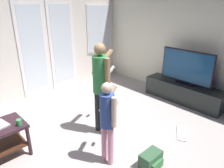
{
  "coord_description": "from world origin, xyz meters",
  "views": [
    {
      "loc": [
        -1.5,
        -2.18,
        2.09
      ],
      "look_at": [
        0.73,
        0.16,
        0.8
      ],
      "focal_mm": 33.75,
      "sensor_mm": 36.0,
      "label": 1
    }
  ],
  "objects_px": {
    "flat_screen_tv": "(187,67)",
    "backpack": "(151,160)",
    "loose_keyboard": "(181,133)",
    "cup_by_laptop": "(19,123)",
    "person_child": "(108,117)",
    "tv_stand": "(183,92)",
    "person_adult": "(101,82)"
  },
  "relations": [
    {
      "from": "person_adult",
      "to": "cup_by_laptop",
      "type": "height_order",
      "value": "person_adult"
    },
    {
      "from": "person_adult",
      "to": "cup_by_laptop",
      "type": "relative_size",
      "value": 16.61
    },
    {
      "from": "tv_stand",
      "to": "person_adult",
      "type": "relative_size",
      "value": 1.13
    },
    {
      "from": "tv_stand",
      "to": "flat_screen_tv",
      "type": "bearing_deg",
      "value": 114.95
    },
    {
      "from": "person_adult",
      "to": "backpack",
      "type": "relative_size",
      "value": 4.86
    },
    {
      "from": "backpack",
      "to": "person_adult",
      "type": "bearing_deg",
      "value": 86.33
    },
    {
      "from": "flat_screen_tv",
      "to": "person_child",
      "type": "xyz_separation_m",
      "value": [
        -2.48,
        -0.25,
        -0.08
      ]
    },
    {
      "from": "tv_stand",
      "to": "backpack",
      "type": "height_order",
      "value": "tv_stand"
    },
    {
      "from": "tv_stand",
      "to": "loose_keyboard",
      "type": "relative_size",
      "value": 3.89
    },
    {
      "from": "person_adult",
      "to": "backpack",
      "type": "bearing_deg",
      "value": -93.67
    },
    {
      "from": "person_child",
      "to": "cup_by_laptop",
      "type": "distance_m",
      "value": 1.22
    },
    {
      "from": "tv_stand",
      "to": "person_child",
      "type": "bearing_deg",
      "value": -174.37
    },
    {
      "from": "backpack",
      "to": "tv_stand",
      "type": "bearing_deg",
      "value": 18.68
    },
    {
      "from": "flat_screen_tv",
      "to": "backpack",
      "type": "relative_size",
      "value": 3.64
    },
    {
      "from": "loose_keyboard",
      "to": "cup_by_laptop",
      "type": "height_order",
      "value": "cup_by_laptop"
    },
    {
      "from": "person_adult",
      "to": "person_child",
      "type": "bearing_deg",
      "value": -124.54
    },
    {
      "from": "backpack",
      "to": "loose_keyboard",
      "type": "xyz_separation_m",
      "value": [
        0.99,
        0.1,
        -0.1
      ]
    },
    {
      "from": "person_adult",
      "to": "backpack",
      "type": "height_order",
      "value": "person_adult"
    },
    {
      "from": "person_child",
      "to": "backpack",
      "type": "bearing_deg",
      "value": -54.16
    },
    {
      "from": "loose_keyboard",
      "to": "person_child",
      "type": "bearing_deg",
      "value": 164.16
    },
    {
      "from": "tv_stand",
      "to": "flat_screen_tv",
      "type": "xyz_separation_m",
      "value": [
        -0.0,
        0.0,
        0.58
      ]
    },
    {
      "from": "person_adult",
      "to": "loose_keyboard",
      "type": "height_order",
      "value": "person_adult"
    },
    {
      "from": "person_child",
      "to": "backpack",
      "type": "xyz_separation_m",
      "value": [
        0.34,
        -0.48,
        -0.6
      ]
    },
    {
      "from": "tv_stand",
      "to": "cup_by_laptop",
      "type": "height_order",
      "value": "cup_by_laptop"
    },
    {
      "from": "tv_stand",
      "to": "backpack",
      "type": "bearing_deg",
      "value": -161.32
    },
    {
      "from": "person_child",
      "to": "backpack",
      "type": "distance_m",
      "value": 0.84
    },
    {
      "from": "tv_stand",
      "to": "person_child",
      "type": "xyz_separation_m",
      "value": [
        -2.48,
        -0.24,
        0.5
      ]
    },
    {
      "from": "flat_screen_tv",
      "to": "person_child",
      "type": "bearing_deg",
      "value": -174.28
    },
    {
      "from": "flat_screen_tv",
      "to": "cup_by_laptop",
      "type": "bearing_deg",
      "value": 168.43
    },
    {
      "from": "tv_stand",
      "to": "flat_screen_tv",
      "type": "relative_size",
      "value": 1.51
    },
    {
      "from": "flat_screen_tv",
      "to": "backpack",
      "type": "distance_m",
      "value": 2.35
    },
    {
      "from": "person_child",
      "to": "cup_by_laptop",
      "type": "bearing_deg",
      "value": 130.86
    }
  ]
}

